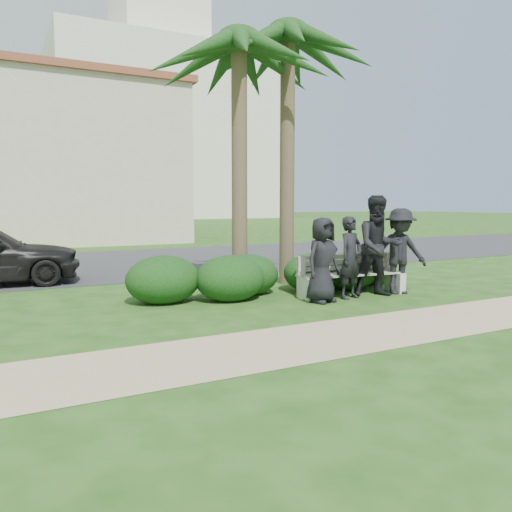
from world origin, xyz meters
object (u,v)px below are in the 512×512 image
at_px(man_d, 400,251).
at_px(palm_right, 288,37).
at_px(man_c, 379,246).
at_px(park_bench, 351,277).
at_px(man_b, 351,258).
at_px(man_a, 322,260).
at_px(palm_left, 239,44).

xyz_separation_m(man_d, palm_right, (-1.30, 2.13, 4.46)).
height_order(man_c, man_d, man_c).
relative_size(park_bench, man_b, 1.44).
xyz_separation_m(park_bench, palm_right, (-0.38, 1.81, 4.96)).
distance_m(park_bench, man_b, 0.56).
distance_m(man_a, palm_right, 5.05).
bearing_deg(palm_left, man_d, -37.76).
height_order(man_b, man_d, man_d).
bearing_deg(man_a, palm_right, 61.17).
relative_size(man_a, man_c, 0.79).
distance_m(man_a, man_b, 0.68).
relative_size(park_bench, man_d, 1.32).
bearing_deg(palm_left, palm_right, 7.59).
height_order(man_a, palm_right, palm_right).
bearing_deg(man_b, palm_left, 109.97).
bearing_deg(man_c, man_a, -163.84).
xyz_separation_m(man_b, palm_right, (-0.13, 2.09, 4.54)).
xyz_separation_m(man_b, man_d, (1.17, -0.04, 0.07)).
distance_m(man_d, palm_left, 5.20).
bearing_deg(man_a, palm_left, 94.67).
xyz_separation_m(man_c, palm_left, (-1.98, 1.99, 3.97)).
bearing_deg(man_d, man_b, -165.54).
bearing_deg(man_d, palm_left, 158.85).
bearing_deg(park_bench, man_d, -13.34).
height_order(man_c, palm_right, palm_right).
distance_m(park_bench, palm_left, 5.14).
height_order(park_bench, man_b, man_b).
relative_size(man_c, man_d, 1.15).
bearing_deg(palm_left, man_b, -54.56).
height_order(park_bench, man_a, man_a).
relative_size(park_bench, man_a, 1.44).
distance_m(man_c, palm_right, 4.90).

